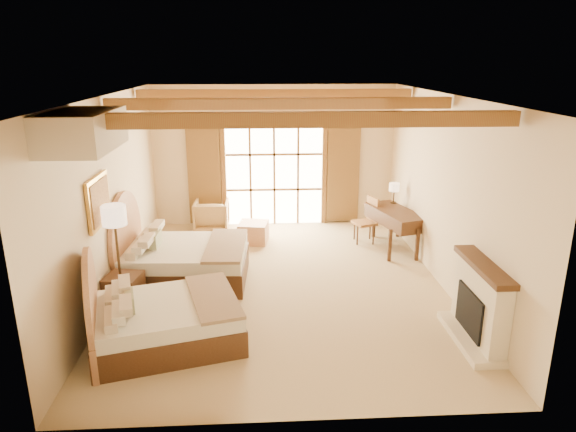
{
  "coord_description": "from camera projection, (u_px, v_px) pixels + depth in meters",
  "views": [
    {
      "loc": [
        -0.36,
        -8.13,
        3.77
      ],
      "look_at": [
        0.13,
        0.2,
        1.18
      ],
      "focal_mm": 32.0,
      "sensor_mm": 36.0,
      "label": 1
    }
  ],
  "objects": [
    {
      "name": "floor_lamp",
      "position": [
        115.0,
        222.0,
        7.58
      ],
      "size": [
        0.36,
        0.36,
        1.69
      ],
      "color": "#3E2C19",
      "rests_on": "floor"
    },
    {
      "name": "wall_left",
      "position": [
        111.0,
        198.0,
        8.26
      ],
      "size": [
        0.0,
        7.0,
        7.0
      ],
      "primitive_type": "plane",
      "rotation": [
        1.57,
        0.0,
        1.57
      ],
      "color": "beige",
      "rests_on": "ground"
    },
    {
      "name": "ottoman",
      "position": [
        253.0,
        232.0,
        10.88
      ],
      "size": [
        0.68,
        0.68,
        0.43
      ],
      "primitive_type": "cube",
      "rotation": [
        0.0,
        0.0,
        -0.16
      ],
      "color": "tan",
      "rests_on": "floor"
    },
    {
      "name": "desk",
      "position": [
        395.0,
        228.0,
        10.47
      ],
      "size": [
        1.05,
        1.62,
        0.81
      ],
      "rotation": [
        0.0,
        0.0,
        0.29
      ],
      "color": "#472C1B",
      "rests_on": "floor"
    },
    {
      "name": "ceiling",
      "position": [
        280.0,
        96.0,
        7.94
      ],
      "size": [
        7.0,
        7.0,
        0.0
      ],
      "primitive_type": "plane",
      "rotation": [
        3.14,
        0.0,
        0.0
      ],
      "color": "#A97535",
      "rests_on": "ground"
    },
    {
      "name": "canopy_valance",
      "position": [
        83.0,
        130.0,
        5.98
      ],
      "size": [
        0.7,
        1.4,
        0.45
      ],
      "primitive_type": "cube",
      "color": "beige",
      "rests_on": "ceiling"
    },
    {
      "name": "nightstand",
      "position": [
        125.0,
        293.0,
        7.86
      ],
      "size": [
        0.58,
        0.58,
        0.6
      ],
      "primitive_type": "cube",
      "rotation": [
        0.0,
        0.0,
        -0.18
      ],
      "color": "#472C1B",
      "rests_on": "floor"
    },
    {
      "name": "fireplace",
      "position": [
        478.0,
        307.0,
        6.97
      ],
      "size": [
        0.46,
        1.4,
        1.16
      ],
      "color": "beige",
      "rests_on": "ground"
    },
    {
      "name": "armchair",
      "position": [
        212.0,
        216.0,
        11.57
      ],
      "size": [
        0.76,
        0.78,
        0.7
      ],
      "primitive_type": "imported",
      "rotation": [
        0.0,
        0.0,
        -3.16
      ],
      "color": "tan",
      "rests_on": "floor"
    },
    {
      "name": "french_doors",
      "position": [
        274.0,
        172.0,
        11.8
      ],
      "size": [
        3.95,
        0.08,
        2.6
      ],
      "color": "white",
      "rests_on": "ground"
    },
    {
      "name": "desk_lamp",
      "position": [
        394.0,
        188.0,
        10.8
      ],
      "size": [
        0.22,
        0.22,
        0.43
      ],
      "color": "#3E2C19",
      "rests_on": "desk"
    },
    {
      "name": "bed_near",
      "position": [
        155.0,
        317.0,
        6.97
      ],
      "size": [
        2.29,
        1.91,
        1.28
      ],
      "rotation": [
        0.0,
        0.0,
        0.26
      ],
      "color": "#472C1B",
      "rests_on": "floor"
    },
    {
      "name": "painting",
      "position": [
        99.0,
        201.0,
        7.51
      ],
      "size": [
        0.06,
        0.95,
        0.75
      ],
      "color": "gold",
      "rests_on": "wall_left"
    },
    {
      "name": "wall_back",
      "position": [
        274.0,
        156.0,
        11.75
      ],
      "size": [
        5.5,
        0.0,
        5.5
      ],
      "primitive_type": "plane",
      "rotation": [
        1.57,
        0.0,
        0.0
      ],
      "color": "beige",
      "rests_on": "ground"
    },
    {
      "name": "wall_right",
      "position": [
        445.0,
        193.0,
        8.57
      ],
      "size": [
        0.0,
        7.0,
        7.0
      ],
      "primitive_type": "plane",
      "rotation": [
        1.57,
        0.0,
        -1.57
      ],
      "color": "beige",
      "rests_on": "ground"
    },
    {
      "name": "bed_far",
      "position": [
        176.0,
        258.0,
        8.94
      ],
      "size": [
        2.19,
        1.7,
        1.4
      ],
      "rotation": [
        0.0,
        0.0,
        -0.05
      ],
      "color": "#472C1B",
      "rests_on": "floor"
    },
    {
      "name": "ceiling_beams",
      "position": [
        280.0,
        103.0,
        7.98
      ],
      "size": [
        5.39,
        4.6,
        0.18
      ],
      "primitive_type": null,
      "color": "brown",
      "rests_on": "ceiling"
    },
    {
      "name": "floor",
      "position": [
        281.0,
        284.0,
        8.89
      ],
      "size": [
        7.0,
        7.0,
        0.0
      ],
      "primitive_type": "plane",
      "color": "tan",
      "rests_on": "ground"
    },
    {
      "name": "desk_chair",
      "position": [
        365.0,
        228.0,
        10.86
      ],
      "size": [
        0.55,
        0.54,
        0.97
      ],
      "rotation": [
        0.0,
        0.0,
        0.34
      ],
      "color": "#A87D40",
      "rests_on": "floor"
    }
  ]
}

